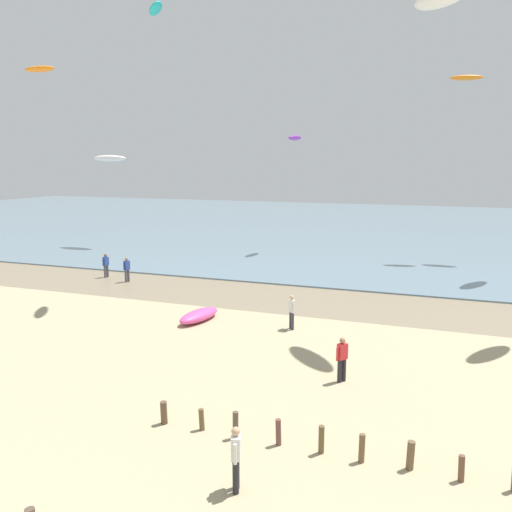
# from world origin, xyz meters

# --- Properties ---
(wet_sand_strip) EXTENTS (120.00, 6.62, 0.01)m
(wet_sand_strip) POSITION_xyz_m (0.00, 25.25, 0.00)
(wet_sand_strip) COLOR #84755B
(wet_sand_strip) RESTS_ON ground
(sea) EXTENTS (160.00, 70.00, 0.10)m
(sea) POSITION_xyz_m (0.00, 63.56, 0.05)
(sea) COLOR slate
(sea) RESTS_ON ground
(groyne_mid) EXTENTS (12.65, 0.30, 0.84)m
(groyne_mid) POSITION_xyz_m (7.15, 8.94, 0.39)
(groyne_mid) COLOR brown
(groyne_mid) RESTS_ON ground
(person_nearest_camera) EXTENTS (0.30, 0.56, 1.71)m
(person_nearest_camera) POSITION_xyz_m (-13.62, 26.62, 0.92)
(person_nearest_camera) COLOR #4C4C56
(person_nearest_camera) RESTS_ON ground
(person_mid_beach) EXTENTS (0.31, 0.55, 1.71)m
(person_mid_beach) POSITION_xyz_m (-11.39, 25.87, 0.92)
(person_mid_beach) COLOR #4C4C56
(person_mid_beach) RESTS_ON ground
(person_by_waterline) EXTENTS (0.39, 0.47, 1.71)m
(person_by_waterline) POSITION_xyz_m (2.14, 19.65, 0.92)
(person_by_waterline) COLOR #383842
(person_by_waterline) RESTS_ON ground
(person_left_flank) EXTENTS (0.32, 0.55, 1.71)m
(person_left_flank) POSITION_xyz_m (4.60, 6.49, 0.92)
(person_left_flank) COLOR #232328
(person_left_flank) RESTS_ON ground
(person_right_flank) EXTENTS (0.39, 0.48, 1.71)m
(person_right_flank) POSITION_xyz_m (5.72, 14.15, 0.92)
(person_right_flank) COLOR #232328
(person_right_flank) RESTS_ON ground
(grounded_kite) EXTENTS (1.57, 3.05, 0.58)m
(grounded_kite) POSITION_xyz_m (-2.74, 19.33, 0.29)
(grounded_kite) COLOR #E54C99
(grounded_kite) RESTS_ON ground
(kite_aloft_3) EXTENTS (2.08, 2.54, 0.70)m
(kite_aloft_3) POSITION_xyz_m (-6.95, 23.12, 16.48)
(kite_aloft_3) COLOR #19B2B7
(kite_aloft_4) EXTENTS (3.65, 1.39, 0.75)m
(kite_aloft_4) POSITION_xyz_m (-21.35, 38.61, 8.41)
(kite_aloft_4) COLOR white
(kite_aloft_5) EXTENTS (2.33, 0.79, 0.41)m
(kite_aloft_5) POSITION_xyz_m (-16.15, 24.17, 13.95)
(kite_aloft_5) COLOR orange
(kite_aloft_6) EXTENTS (1.06, 2.45, 0.58)m
(kite_aloft_6) POSITION_xyz_m (-4.17, 41.54, 10.15)
(kite_aloft_6) COLOR purple
(kite_aloft_7) EXTENTS (2.66, 1.29, 0.47)m
(kite_aloft_7) POSITION_xyz_m (9.57, 42.43, 14.62)
(kite_aloft_7) COLOR orange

